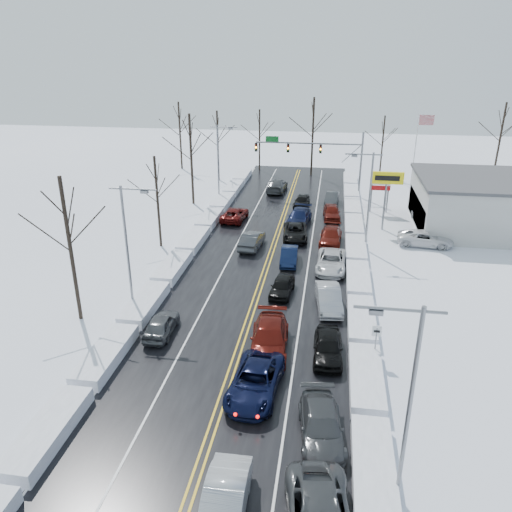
% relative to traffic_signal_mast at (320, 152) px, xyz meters
% --- Properties ---
extents(ground, '(160.00, 160.00, 0.00)m').
position_rel_traffic_signal_mast_xyz_m(ground, '(-3.45, -27.99, -5.48)').
color(ground, silver).
rests_on(ground, ground).
extents(road_surface, '(14.00, 84.00, 0.01)m').
position_rel_traffic_signal_mast_xyz_m(road_surface, '(-3.45, -25.99, -5.47)').
color(road_surface, black).
rests_on(road_surface, ground).
extents(snow_bank_left, '(1.80, 72.00, 0.79)m').
position_rel_traffic_signal_mast_xyz_m(snow_bank_left, '(-11.05, -25.99, -5.48)').
color(snow_bank_left, white).
rests_on(snow_bank_left, ground).
extents(snow_bank_right, '(1.80, 72.00, 0.79)m').
position_rel_traffic_signal_mast_xyz_m(snow_bank_right, '(4.15, -25.99, -5.48)').
color(snow_bank_right, white).
rests_on(snow_bank_right, ground).
extents(traffic_signal_mast, '(13.28, 0.39, 8.00)m').
position_rel_traffic_signal_mast_xyz_m(traffic_signal_mast, '(0.00, 0.00, 0.00)').
color(traffic_signal_mast, slate).
rests_on(traffic_signal_mast, ground).
extents(tires_plus_sign, '(3.20, 0.34, 6.00)m').
position_rel_traffic_signal_mast_xyz_m(tires_plus_sign, '(7.05, -12.00, -0.49)').
color(tires_plus_sign, slate).
rests_on(tires_plus_sign, ground).
extents(used_vehicles_sign, '(2.20, 0.22, 4.65)m').
position_rel_traffic_signal_mast_xyz_m(used_vehicles_sign, '(7.05, -5.99, -2.16)').
color(used_vehicles_sign, slate).
rests_on(used_vehicles_sign, ground).
extents(speed_limit_sign, '(0.55, 0.09, 2.35)m').
position_rel_traffic_signal_mast_xyz_m(speed_limit_sign, '(4.75, -35.99, -3.84)').
color(speed_limit_sign, slate).
rests_on(speed_limit_sign, ground).
extents(flagpole, '(1.87, 1.20, 10.00)m').
position_rel_traffic_signal_mast_xyz_m(flagpole, '(11.72, 2.01, 0.45)').
color(flagpole, silver).
rests_on(flagpole, ground).
extents(streetlight_se, '(3.20, 0.25, 9.00)m').
position_rel_traffic_signal_mast_xyz_m(streetlight_se, '(4.85, -45.99, -0.17)').
color(streetlight_se, slate).
rests_on(streetlight_se, ground).
extents(streetlight_ne, '(3.20, 0.25, 9.00)m').
position_rel_traffic_signal_mast_xyz_m(streetlight_ne, '(4.85, -17.99, -0.17)').
color(streetlight_ne, slate).
rests_on(streetlight_ne, ground).
extents(streetlight_sw, '(3.20, 0.25, 9.00)m').
position_rel_traffic_signal_mast_xyz_m(streetlight_sw, '(-11.74, -31.99, -0.17)').
color(streetlight_sw, slate).
rests_on(streetlight_sw, ground).
extents(streetlight_nw, '(3.20, 0.25, 9.00)m').
position_rel_traffic_signal_mast_xyz_m(streetlight_nw, '(-11.74, -3.99, -0.17)').
color(streetlight_nw, slate).
rests_on(streetlight_nw, ground).
extents(tree_left_b, '(4.00, 4.00, 10.00)m').
position_rel_traffic_signal_mast_xyz_m(tree_left_b, '(-14.95, -33.99, 1.51)').
color(tree_left_b, '#2D231C').
rests_on(tree_left_b, ground).
extents(tree_left_c, '(3.40, 3.40, 8.50)m').
position_rel_traffic_signal_mast_xyz_m(tree_left_c, '(-13.95, -19.99, 0.46)').
color(tree_left_c, '#2D231C').
rests_on(tree_left_c, ground).
extents(tree_left_d, '(4.20, 4.20, 10.50)m').
position_rel_traffic_signal_mast_xyz_m(tree_left_d, '(-14.65, -5.99, 1.86)').
color(tree_left_d, '#2D231C').
rests_on(tree_left_d, ground).
extents(tree_left_e, '(3.80, 3.80, 9.50)m').
position_rel_traffic_signal_mast_xyz_m(tree_left_e, '(-14.25, 6.01, 1.16)').
color(tree_left_e, '#2D231C').
rests_on(tree_left_e, ground).
extents(tree_far_a, '(4.00, 4.00, 10.00)m').
position_rel_traffic_signal_mast_xyz_m(tree_far_a, '(-21.45, 12.01, 1.51)').
color(tree_far_a, '#2D231C').
rests_on(tree_far_a, ground).
extents(tree_far_b, '(3.60, 3.60, 9.00)m').
position_rel_traffic_signal_mast_xyz_m(tree_far_b, '(-9.45, 13.01, 0.81)').
color(tree_far_b, '#2D231C').
rests_on(tree_far_b, ground).
extents(tree_far_c, '(4.40, 4.40, 11.00)m').
position_rel_traffic_signal_mast_xyz_m(tree_far_c, '(-1.45, 11.01, 2.21)').
color(tree_far_c, '#2D231C').
rests_on(tree_far_c, ground).
extents(tree_far_d, '(3.40, 3.40, 8.50)m').
position_rel_traffic_signal_mast_xyz_m(tree_far_d, '(8.55, 12.51, 0.46)').
color(tree_far_d, '#2D231C').
rests_on(tree_far_d, ground).
extents(tree_far_e, '(4.20, 4.20, 10.50)m').
position_rel_traffic_signal_mast_xyz_m(tree_far_e, '(24.55, 13.01, 1.86)').
color(tree_far_e, '#2D231C').
rests_on(tree_far_e, ground).
extents(queued_car_2, '(2.88, 5.61, 1.51)m').
position_rel_traffic_signal_mast_xyz_m(queued_car_2, '(-1.80, -40.14, -5.48)').
color(queued_car_2, black).
rests_on(queued_car_2, ground).
extents(queued_car_3, '(2.59, 5.72, 1.62)m').
position_rel_traffic_signal_mast_xyz_m(queued_car_3, '(-1.58, -35.84, -5.48)').
color(queued_car_3, '#51100A').
rests_on(queued_car_3, ground).
extents(queued_car_4, '(1.88, 4.02, 1.33)m').
position_rel_traffic_signal_mast_xyz_m(queued_car_4, '(-1.61, -28.20, -5.48)').
color(queued_car_4, black).
rests_on(queued_car_4, ground).
extents(queued_car_5, '(1.55, 4.09, 1.33)m').
position_rel_traffic_signal_mast_xyz_m(queued_car_5, '(-1.63, -22.17, -5.48)').
color(queued_car_5, black).
rests_on(queued_car_5, ground).
extents(queued_car_6, '(2.73, 5.19, 1.39)m').
position_rel_traffic_signal_mast_xyz_m(queued_car_6, '(-1.60, -16.08, -5.48)').
color(queued_car_6, black).
rests_on(queued_car_6, ground).
extents(queued_car_7, '(2.80, 5.60, 1.56)m').
position_rel_traffic_signal_mast_xyz_m(queued_car_7, '(-1.57, -11.73, -5.48)').
color(queued_car_7, black).
rests_on(queued_car_7, ground).
extents(queued_car_8, '(2.00, 4.16, 1.37)m').
position_rel_traffic_signal_mast_xyz_m(queued_car_8, '(-1.73, -5.25, -5.48)').
color(queued_car_8, black).
rests_on(queued_car_8, ground).
extents(queued_car_11, '(2.63, 5.19, 1.44)m').
position_rel_traffic_signal_mast_xyz_m(queued_car_11, '(1.83, -43.00, -5.48)').
color(queued_car_11, '#383A3C').
rests_on(queued_car_11, ground).
extents(queued_car_12, '(1.84, 4.37, 1.48)m').
position_rel_traffic_signal_mast_xyz_m(queued_car_12, '(1.99, -36.12, -5.48)').
color(queued_car_12, black).
rests_on(queued_car_12, ground).
extents(queued_car_13, '(2.19, 4.81, 1.53)m').
position_rel_traffic_signal_mast_xyz_m(queued_car_13, '(1.92, -29.84, -5.48)').
color(queued_car_13, '#999BA0').
rests_on(queued_car_13, ground).
extents(queued_car_14, '(2.61, 5.31, 1.45)m').
position_rel_traffic_signal_mast_xyz_m(queued_car_14, '(1.99, -23.04, -5.48)').
color(queued_car_14, silver).
rests_on(queued_car_14, ground).
extents(queued_car_15, '(2.25, 4.99, 1.42)m').
position_rel_traffic_signal_mast_xyz_m(queued_car_15, '(1.85, -16.82, -5.48)').
color(queued_car_15, '#51110A').
rests_on(queued_car_15, ground).
extents(queued_car_16, '(2.04, 4.46, 1.48)m').
position_rel_traffic_signal_mast_xyz_m(queued_car_16, '(1.83, -9.23, -5.48)').
color(queued_car_16, '#51110A').
rests_on(queued_car_16, ground).
extents(queued_car_17, '(1.79, 4.26, 1.37)m').
position_rel_traffic_signal_mast_xyz_m(queued_car_17, '(1.77, -3.61, -5.48)').
color(queued_car_17, '#383A3D').
rests_on(queued_car_17, ground).
extents(oncoming_car_0, '(2.01, 4.70, 1.51)m').
position_rel_traffic_signal_mast_xyz_m(oncoming_car_0, '(-5.39, -19.07, -5.48)').
color(oncoming_car_0, '#383A3D').
rests_on(oncoming_car_0, ground).
extents(oncoming_car_1, '(2.61, 5.07, 1.37)m').
position_rel_traffic_signal_mast_xyz_m(oncoming_car_1, '(-8.53, -11.43, -5.48)').
color(oncoming_car_1, '#520C0A').
rests_on(oncoming_car_1, ground).
extents(oncoming_car_2, '(2.47, 5.63, 1.61)m').
position_rel_traffic_signal_mast_xyz_m(oncoming_car_2, '(-5.37, 1.05, -5.48)').
color(oncoming_car_2, '#424448').
rests_on(oncoming_car_2, ground).
extents(oncoming_car_3, '(1.69, 4.03, 1.36)m').
position_rel_traffic_signal_mast_xyz_m(oncoming_car_3, '(-8.77, -35.05, -5.48)').
color(oncoming_car_3, '#45474A').
rests_on(oncoming_car_3, ground).
extents(parked_car_0, '(5.30, 2.81, 1.42)m').
position_rel_traffic_signal_mast_xyz_m(parked_car_0, '(10.67, -16.07, -5.48)').
color(parked_car_0, white).
rests_on(parked_car_0, ground).
extents(parked_car_1, '(2.06, 4.79, 1.38)m').
position_rel_traffic_signal_mast_xyz_m(parked_car_1, '(13.57, -11.91, -5.48)').
color(parked_car_1, '#46494C').
rests_on(parked_car_1, ground).
extents(parked_car_2, '(2.12, 4.85, 1.63)m').
position_rel_traffic_signal_mast_xyz_m(parked_car_2, '(11.50, -6.42, -5.48)').
color(parked_car_2, '#9C9EA3').
rests_on(parked_car_2, ground).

